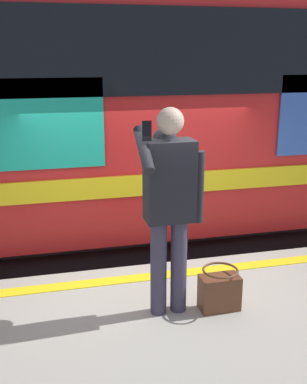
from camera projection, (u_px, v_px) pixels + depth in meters
name	position (u px, v px, depth m)	size (l,w,h in m)	color
ground_plane	(150.00, 336.00, 5.32)	(23.56, 23.56, 0.00)	#3D3D3F
safety_line	(156.00, 276.00, 4.78)	(15.28, 0.16, 0.01)	yellow
track_rail_near	(130.00, 284.00, 6.36)	(20.27, 0.08, 0.16)	slate
track_rail_far	(114.00, 244.00, 7.69)	(20.27, 0.08, 0.16)	slate
train_carriage	(163.00, 86.00, 6.43)	(10.10, 2.85, 4.21)	red
passenger	(169.00, 197.00, 3.86)	(0.57, 0.55, 1.79)	#383347
handbag	(219.00, 291.00, 4.13)	(0.35, 0.32, 0.39)	#59331E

